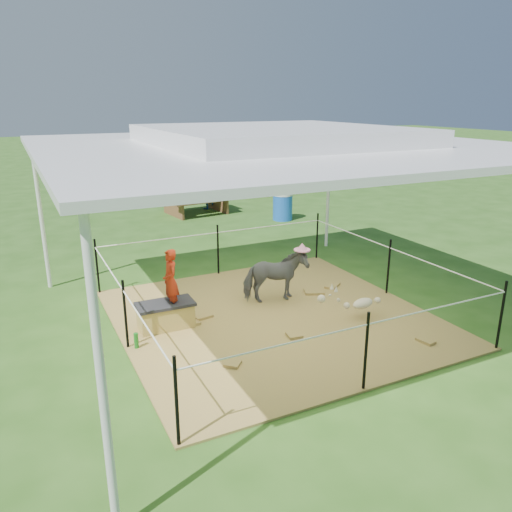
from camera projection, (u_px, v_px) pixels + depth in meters
name	position (u px, v px, depth m)	size (l,w,h in m)	color
ground	(273.00, 318.00, 7.78)	(90.00, 90.00, 0.00)	#2D5919
hay_patch	(273.00, 317.00, 7.78)	(4.60, 4.60, 0.03)	brown
canopy_tent	(275.00, 142.00, 6.97)	(6.30, 6.30, 2.90)	silver
rope_fence	(273.00, 280.00, 7.59)	(4.54, 4.54, 1.00)	black
straw_bale	(166.00, 316.00, 7.36)	(0.78, 0.39, 0.35)	#A2853B
dark_cloth	(165.00, 304.00, 7.30)	(0.84, 0.44, 0.04)	black
woman	(170.00, 274.00, 7.21)	(0.34, 0.23, 0.94)	red
green_bottle	(136.00, 341.00, 6.76)	(0.06, 0.06, 0.22)	#19721C
pony	(275.00, 277.00, 8.23)	(0.47, 1.04, 0.88)	#4D4C51
pink_hat	(276.00, 247.00, 8.08)	(0.27, 0.27, 0.13)	#FF93C3
foal	(363.00, 302.00, 7.65)	(0.97, 0.54, 0.54)	#BEAB8B
trash_barrel	(283.00, 205.00, 14.00)	(0.55, 0.55, 0.85)	blue
picnic_table_near	(196.00, 200.00, 14.82)	(1.86, 1.34, 0.77)	brown
picnic_table_far	(275.00, 180.00, 18.23)	(2.06, 1.49, 0.86)	brown
distant_person	(207.00, 193.00, 15.38)	(0.49, 0.38, 1.01)	#2C62A8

